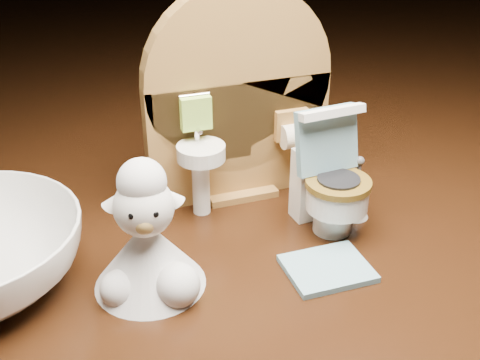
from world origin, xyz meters
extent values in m
cube|color=#3A1B0B|center=(0.00, 0.00, -0.05)|extent=(2.50, 2.50, 0.10)
cube|color=olive|center=(0.00, 0.07, 0.04)|extent=(0.13, 0.02, 0.09)
cylinder|color=olive|center=(0.00, 0.07, 0.09)|extent=(0.13, 0.02, 0.13)
cube|color=olive|center=(0.00, 0.07, 0.00)|extent=(0.05, 0.04, 0.01)
cylinder|color=white|center=(-0.03, 0.05, 0.02)|extent=(0.01, 0.01, 0.04)
cylinder|color=white|center=(-0.03, 0.04, 0.05)|extent=(0.03, 0.03, 0.01)
cylinder|color=silver|center=(-0.03, 0.05, 0.06)|extent=(0.00, 0.00, 0.01)
cube|color=#A2D74A|center=(-0.03, 0.05, 0.07)|extent=(0.02, 0.01, 0.02)
cube|color=olive|center=(0.04, 0.06, 0.05)|extent=(0.02, 0.01, 0.02)
cylinder|color=beige|center=(0.04, 0.05, 0.05)|extent=(0.02, 0.02, 0.02)
cylinder|color=white|center=(0.04, 0.00, 0.01)|extent=(0.02, 0.02, 0.02)
cylinder|color=white|center=(0.04, -0.01, 0.03)|extent=(0.04, 0.04, 0.02)
cylinder|color=brown|center=(0.04, -0.01, 0.04)|extent=(0.04, 0.04, 0.00)
cube|color=white|center=(0.04, 0.02, 0.02)|extent=(0.03, 0.02, 0.05)
cube|color=#709FAE|center=(0.04, 0.01, 0.06)|extent=(0.04, 0.02, 0.04)
cube|color=white|center=(0.04, 0.01, 0.08)|extent=(0.04, 0.01, 0.01)
cylinder|color=#92A335|center=(0.05, 0.02, 0.06)|extent=(0.01, 0.01, 0.01)
cube|color=#709FAE|center=(0.02, -0.04, 0.00)|extent=(0.05, 0.04, 0.00)
cone|color=white|center=(0.06, 0.01, 0.01)|extent=(0.02, 0.02, 0.02)
cylinder|color=#59595B|center=(0.06, 0.01, 0.03)|extent=(0.00, 0.00, 0.02)
sphere|color=#59595B|center=(0.06, 0.01, 0.04)|extent=(0.01, 0.01, 0.01)
cone|color=silver|center=(-0.08, -0.02, 0.02)|extent=(0.06, 0.06, 0.04)
sphere|color=silver|center=(-0.07, -0.04, 0.01)|extent=(0.03, 0.03, 0.03)
sphere|color=silver|center=(-0.10, -0.03, 0.01)|extent=(0.02, 0.02, 0.02)
sphere|color=silver|center=(-0.08, -0.02, 0.05)|extent=(0.03, 0.03, 0.03)
sphere|color=#A18041|center=(-0.09, -0.03, 0.05)|extent=(0.01, 0.01, 0.01)
sphere|color=silver|center=(-0.08, -0.02, 0.07)|extent=(0.03, 0.03, 0.03)
cone|color=silver|center=(-0.10, -0.02, 0.06)|extent=(0.02, 0.01, 0.02)
cone|color=silver|center=(-0.07, -0.02, 0.06)|extent=(0.02, 0.01, 0.02)
sphere|color=black|center=(-0.09, -0.03, 0.06)|extent=(0.00, 0.00, 0.00)
sphere|color=black|center=(-0.08, -0.04, 0.06)|extent=(0.00, 0.00, 0.00)
camera|label=1|loc=(-0.13, -0.30, 0.22)|focal=45.00mm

